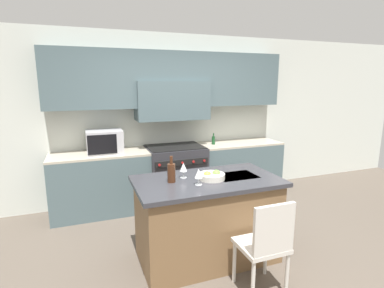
# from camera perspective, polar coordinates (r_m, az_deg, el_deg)

# --- Properties ---
(ground_plane) EXTENTS (10.00, 10.00, 0.00)m
(ground_plane) POSITION_cam_1_polar(r_m,az_deg,el_deg) (3.57, 5.89, -21.11)
(ground_plane) COLOR brown
(back_cabinetry) EXTENTS (10.00, 0.46, 2.70)m
(back_cabinetry) POSITION_cam_1_polar(r_m,az_deg,el_deg) (4.90, -4.24, 7.80)
(back_cabinetry) COLOR silver
(back_cabinetry) RESTS_ON ground_plane
(back_counter) EXTENTS (3.72, 0.62, 0.92)m
(back_counter) POSITION_cam_1_polar(r_m,az_deg,el_deg) (4.88, -3.22, -5.93)
(back_counter) COLOR #4C6066
(back_counter) RESTS_ON ground_plane
(range_stove) EXTENTS (0.90, 0.70, 0.94)m
(range_stove) POSITION_cam_1_polar(r_m,az_deg,el_deg) (4.86, -3.15, -5.86)
(range_stove) COLOR #2D2D33
(range_stove) RESTS_ON ground_plane
(microwave) EXTENTS (0.51, 0.40, 0.34)m
(microwave) POSITION_cam_1_polar(r_m,az_deg,el_deg) (4.53, -16.31, 0.42)
(microwave) COLOR #B7B7BC
(microwave) RESTS_ON back_counter
(kitchen_island) EXTENTS (1.55, 0.86, 0.92)m
(kitchen_island) POSITION_cam_1_polar(r_m,az_deg,el_deg) (3.39, 2.88, -13.99)
(kitchen_island) COLOR brown
(kitchen_island) RESTS_ON ground_plane
(island_chair) EXTENTS (0.42, 0.40, 0.92)m
(island_chair) POSITION_cam_1_polar(r_m,az_deg,el_deg) (2.91, 13.91, -17.74)
(island_chair) COLOR beige
(island_chair) RESTS_ON ground_plane
(wine_bottle) EXTENTS (0.08, 0.08, 0.28)m
(wine_bottle) POSITION_cam_1_polar(r_m,az_deg,el_deg) (3.10, -3.95, -5.40)
(wine_bottle) COLOR #422314
(wine_bottle) RESTS_ON kitchen_island
(wine_glass_near) EXTENTS (0.08, 0.08, 0.17)m
(wine_glass_near) POSITION_cam_1_polar(r_m,az_deg,el_deg) (3.01, 1.26, -5.75)
(wine_glass_near) COLOR white
(wine_glass_near) RESTS_ON kitchen_island
(wine_glass_far) EXTENTS (0.08, 0.08, 0.17)m
(wine_glass_far) POSITION_cam_1_polar(r_m,az_deg,el_deg) (3.24, -1.64, -4.52)
(wine_glass_far) COLOR white
(wine_glass_far) RESTS_ON kitchen_island
(fruit_bowl) EXTENTS (0.28, 0.28, 0.10)m
(fruit_bowl) POSITION_cam_1_polar(r_m,az_deg,el_deg) (3.22, 3.83, -6.09)
(fruit_bowl) COLOR silver
(fruit_bowl) RESTS_ON kitchen_island
(oil_bottle_on_counter) EXTENTS (0.05, 0.05, 0.19)m
(oil_bottle_on_counter) POSITION_cam_1_polar(r_m,az_deg,el_deg) (5.00, 4.11, 0.75)
(oil_bottle_on_counter) COLOR #194723
(oil_bottle_on_counter) RESTS_ON back_counter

